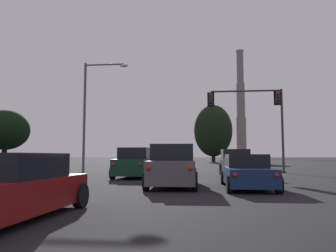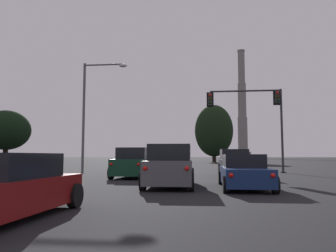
# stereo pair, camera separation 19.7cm
# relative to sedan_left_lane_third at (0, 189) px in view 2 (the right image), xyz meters

# --- Properties ---
(sedan_left_lane_third) EXTENTS (2.13, 4.76, 1.43)m
(sedan_left_lane_third) POSITION_rel_sedan_left_lane_third_xyz_m (0.00, 0.00, 0.00)
(sedan_left_lane_third) COLOR maroon
(sedan_left_lane_third) RESTS_ON ground_plane
(pickup_truck_right_lane_front) EXTENTS (2.37, 5.57, 1.82)m
(pickup_truck_right_lane_front) POSITION_rel_sedan_left_lane_third_xyz_m (6.55, 15.58, 0.14)
(pickup_truck_right_lane_front) COLOR #232328
(pickup_truck_right_lane_front) RESTS_ON ground_plane
(suv_left_lane_front) EXTENTS (2.20, 4.94, 1.86)m
(suv_left_lane_front) POSITION_rel_sedan_left_lane_third_xyz_m (0.01, 13.80, 0.23)
(suv_left_lane_front) COLOR #0F3823
(suv_left_lane_front) RESTS_ON ground_plane
(sedan_right_lane_second) EXTENTS (1.99, 4.71, 1.43)m
(sedan_right_lane_second) POSITION_rel_sedan_left_lane_third_xyz_m (6.02, 7.58, 0.00)
(sedan_right_lane_second) COLOR navy
(sedan_right_lane_second) RESTS_ON ground_plane
(suv_center_lane_second) EXTENTS (2.24, 4.96, 1.86)m
(suv_center_lane_second) POSITION_rel_sedan_left_lane_third_xyz_m (2.85, 8.03, 0.23)
(suv_center_lane_second) COLOR #4C4F54
(suv_center_lane_second) RESTS_ON ground_plane
(traffic_light_overhead_right) EXTENTS (6.19, 0.50, 6.78)m
(traffic_light_overhead_right) POSITION_rel_sedan_left_lane_third_xyz_m (8.70, 20.43, 4.53)
(traffic_light_overhead_right) COLOR #2D2D30
(traffic_light_overhead_right) RESTS_ON ground_plane
(street_lamp) EXTENTS (3.54, 0.36, 8.69)m
(street_lamp) POSITION_rel_sedan_left_lane_third_xyz_m (-4.44, 17.99, 4.69)
(street_lamp) COLOR #56565B
(street_lamp) RESTS_ON ground_plane
(smokestack) EXTENTS (7.43, 7.43, 53.35)m
(smokestack) POSITION_rel_sedan_left_lane_third_xyz_m (23.32, 154.09, 20.24)
(smokestack) COLOR slate
(smokestack) RESTS_ON ground_plane
(treeline_center_right) EXTENTS (7.98, 7.18, 12.02)m
(treeline_center_right) POSITION_rel_sedan_left_lane_third_xyz_m (6.56, 62.27, 5.92)
(treeline_center_right) COLOR black
(treeline_center_right) RESTS_ON ground_plane
(treeline_center_left) EXTENTS (10.45, 9.40, 11.29)m
(treeline_center_left) POSITION_rel_sedan_left_lane_third_xyz_m (-38.46, 60.41, 6.26)
(treeline_center_left) COLOR black
(treeline_center_left) RESTS_ON ground_plane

